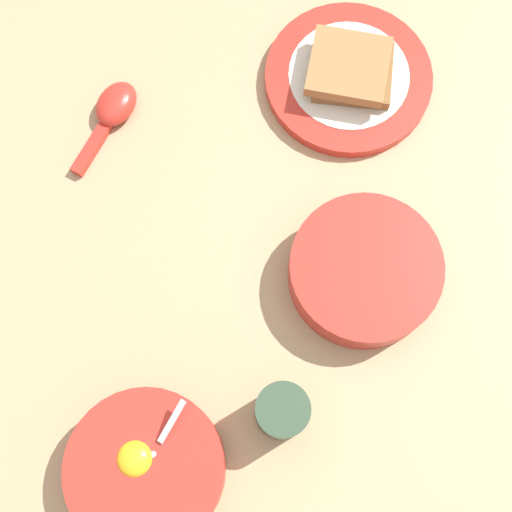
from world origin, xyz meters
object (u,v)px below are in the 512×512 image
(toast_plate, at_px, (348,78))
(congee_bowl, at_px, (364,271))
(drinking_cup, at_px, (282,411))
(soup_spoon, at_px, (113,110))
(toast_sandwich, at_px, (351,69))
(egg_bowl, at_px, (146,469))

(toast_plate, distance_m, congee_bowl, 0.27)
(toast_plate, bearing_deg, drinking_cup, 55.49)
(soup_spoon, distance_m, drinking_cup, 0.44)
(toast_plate, distance_m, drinking_cup, 0.45)
(toast_sandwich, distance_m, drinking_cup, 0.44)
(egg_bowl, distance_m, drinking_cup, 0.16)
(toast_sandwich, bearing_deg, soup_spoon, -13.74)
(egg_bowl, relative_size, drinking_cup, 2.13)
(soup_spoon, distance_m, congee_bowl, 0.39)
(toast_sandwich, bearing_deg, toast_plate, -118.23)
(soup_spoon, bearing_deg, egg_bowl, 75.80)
(toast_sandwich, xyz_separation_m, soup_spoon, (0.30, -0.07, -0.02))
(egg_bowl, relative_size, toast_plate, 0.80)
(toast_sandwich, height_order, congee_bowl, same)
(toast_sandwich, xyz_separation_m, congee_bowl, (0.09, 0.25, -0.01))
(egg_bowl, distance_m, toast_plate, 0.55)
(drinking_cup, bearing_deg, congee_bowl, -143.70)
(egg_bowl, bearing_deg, congee_bowl, -160.36)
(egg_bowl, relative_size, soup_spoon, 1.40)
(egg_bowl, xyz_separation_m, congee_bowl, (-0.32, -0.11, 0.00))
(soup_spoon, bearing_deg, toast_sandwich, 166.26)
(toast_sandwich, xyz_separation_m, drinking_cup, (0.25, 0.36, 0.01))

